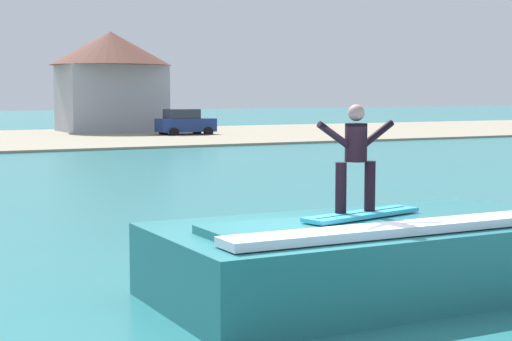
# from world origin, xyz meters

# --- Properties ---
(ground_plane) EXTENTS (260.00, 260.00, 0.00)m
(ground_plane) POSITION_xyz_m (0.00, 0.00, 0.00)
(ground_plane) COLOR #277276
(wave_crest) EXTENTS (6.20, 3.20, 1.20)m
(wave_crest) POSITION_xyz_m (1.41, 0.42, 0.57)
(wave_crest) COLOR #267277
(wave_crest) RESTS_ON ground_plane
(surfboard) EXTENTS (2.11, 0.92, 0.06)m
(surfboard) POSITION_xyz_m (1.20, 0.23, 1.23)
(surfboard) COLOR #33A5CC
(surfboard) RESTS_ON wave_crest
(surfer) EXTENTS (1.30, 0.32, 1.55)m
(surfer) POSITION_xyz_m (1.13, 0.31, 2.13)
(surfer) COLOR black
(surfer) RESTS_ON surfboard
(car_far_shore) EXTENTS (3.84, 2.19, 1.86)m
(car_far_shore) POSITION_xyz_m (16.08, 42.97, 0.94)
(car_far_shore) COLOR navy
(car_far_shore) RESTS_ON ground_plane
(house_gabled_white) EXTENTS (8.90, 8.90, 7.45)m
(house_gabled_white) POSITION_xyz_m (13.15, 49.99, 4.37)
(house_gabled_white) COLOR #9EA3AD
(house_gabled_white) RESTS_ON ground_plane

